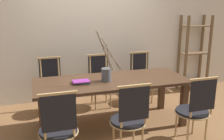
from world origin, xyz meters
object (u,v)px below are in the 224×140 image
object	(u,v)px
vase_centerpiece	(107,74)
shelving_rack	(194,53)
chair_near_center	(195,108)
book_stack	(81,82)
chair_far_center	(142,76)
dining_table	(112,86)

from	to	relation	value
vase_centerpiece	shelving_rack	distance (m)	2.56
chair_near_center	vase_centerpiece	size ratio (longest dim) A/B	1.27
book_stack	chair_far_center	bearing A→B (deg)	32.27
vase_centerpiece	book_stack	xyz separation A→B (m)	(-0.37, 0.02, -0.09)
dining_table	vase_centerpiece	world-z (taller)	vase_centerpiece
chair_near_center	dining_table	bearing A→B (deg)	137.30
dining_table	vase_centerpiece	xyz separation A→B (m)	(-0.09, -0.04, 0.21)
book_stack	vase_centerpiece	bearing A→B (deg)	-3.07
chair_near_center	shelving_rack	xyz separation A→B (m)	(1.31, 1.93, 0.30)
dining_table	chair_near_center	distance (m)	1.20
chair_near_center	vase_centerpiece	xyz separation A→B (m)	(-0.97, 0.77, 0.34)
dining_table	shelving_rack	size ratio (longest dim) A/B	1.42
dining_table	shelving_rack	world-z (taller)	shelving_rack
chair_near_center	chair_far_center	size ratio (longest dim) A/B	1.00
chair_near_center	shelving_rack	size ratio (longest dim) A/B	0.59
dining_table	chair_far_center	bearing A→B (deg)	43.68
chair_far_center	vase_centerpiece	distance (m)	1.31
shelving_rack	dining_table	bearing A→B (deg)	-152.92
dining_table	chair_far_center	size ratio (longest dim) A/B	2.41
book_stack	shelving_rack	bearing A→B (deg)	23.22
chair_near_center	book_stack	world-z (taller)	chair_near_center
chair_far_center	chair_near_center	bearing A→B (deg)	91.04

